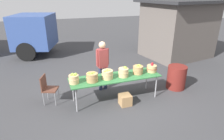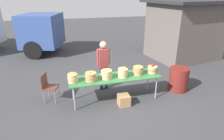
{
  "view_description": "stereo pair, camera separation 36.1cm",
  "coord_description": "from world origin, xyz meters",
  "views": [
    {
      "loc": [
        -1.79,
        -4.84,
        3.07
      ],
      "look_at": [
        0.0,
        0.3,
        0.85
      ],
      "focal_mm": 30.68,
      "sensor_mm": 36.0,
      "label": 1
    },
    {
      "loc": [
        -1.44,
        -4.94,
        3.07
      ],
      "look_at": [
        0.0,
        0.3,
        0.85
      ],
      "focal_mm": 30.68,
      "sensor_mm": 36.0,
      "label": 2
    }
  ],
  "objects": [
    {
      "name": "trash_barrel",
      "position": [
        2.22,
        0.02,
        0.4
      ],
      "size": [
        0.62,
        0.62,
        0.79
      ],
      "primitive_type": "cylinder",
      "color": "maroon",
      "rests_on": "ground"
    },
    {
      "name": "apple_basket_green_4",
      "position": [
        0.74,
        -0.0,
        0.88
      ],
      "size": [
        0.32,
        0.32,
        0.29
      ],
      "color": "#A87F51",
      "rests_on": "market_table"
    },
    {
      "name": "vendor_adult",
      "position": [
        -0.17,
        0.74,
        0.97
      ],
      "size": [
        0.44,
        0.25,
        1.65
      ],
      "rotation": [
        0.0,
        0.0,
        3.24
      ],
      "color": "#262D4C",
      "rests_on": "ground"
    },
    {
      "name": "market_table",
      "position": [
        0.0,
        0.0,
        0.71
      ],
      "size": [
        2.7,
        0.76,
        0.75
      ],
      "color": "#2D6B38",
      "rests_on": "ground"
    },
    {
      "name": "apple_basket_green_2",
      "position": [
        -0.26,
        -0.03,
        0.88
      ],
      "size": [
        0.34,
        0.34,
        0.29
      ],
      "color": "tan",
      "rests_on": "market_table"
    },
    {
      "name": "apple_basket_green_1",
      "position": [
        -0.72,
        -0.08,
        0.88
      ],
      "size": [
        0.34,
        0.34,
        0.3
      ],
      "color": "#A87F51",
      "rests_on": "market_table"
    },
    {
      "name": "ground_plane",
      "position": [
        0.0,
        0.0,
        0.0
      ],
      "size": [
        40.0,
        40.0,
        0.0
      ],
      "primitive_type": "plane",
      "color": "#38383A"
    },
    {
      "name": "apple_basket_green_3",
      "position": [
        0.24,
        -0.06,
        0.89
      ],
      "size": [
        0.31,
        0.31,
        0.31
      ],
      "color": "tan",
      "rests_on": "market_table"
    },
    {
      "name": "produce_crate",
      "position": [
        0.16,
        -0.4,
        0.16
      ],
      "size": [
        0.32,
        0.32,
        0.32
      ],
      "primitive_type": "cube",
      "color": "#A87F51",
      "rests_on": "ground"
    },
    {
      "name": "apple_basket_green_0",
      "position": [
        -1.22,
        -0.03,
        0.88
      ],
      "size": [
        0.29,
        0.29,
        0.29
      ],
      "color": "tan",
      "rests_on": "market_table"
    },
    {
      "name": "apple_basket_red_0",
      "position": [
        1.21,
        0.01,
        0.86
      ],
      "size": [
        0.32,
        0.32,
        0.26
      ],
      "color": "tan",
      "rests_on": "market_table"
    },
    {
      "name": "food_kiosk",
      "position": [
        4.43,
        3.08,
        1.38
      ],
      "size": [
        3.93,
        3.44,
        2.74
      ],
      "rotation": [
        0.0,
        0.0,
        0.17
      ],
      "color": "#59514C",
      "rests_on": "ground"
    },
    {
      "name": "folding_chair",
      "position": [
        -1.93,
        0.46,
        0.51
      ],
      "size": [
        0.52,
        0.52,
        0.86
      ],
      "rotation": [
        0.0,
        0.0,
        1.21
      ],
      "color": "brown",
      "rests_on": "ground"
    }
  ]
}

